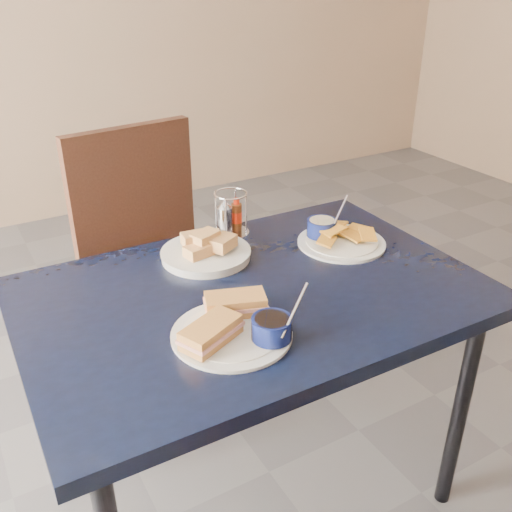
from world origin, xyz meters
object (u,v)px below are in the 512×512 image
sandwich_plate (236,325)px  bread_basket (206,250)px  dining_table (254,312)px  chair_far (154,249)px  plantain_plate (335,236)px  condiment_caddy (229,217)px

sandwich_plate → bread_basket: bearing=74.5°
dining_table → chair_far: (-0.02, 0.69, -0.11)m
chair_far → plantain_plate: 0.71m
bread_basket → chair_far: bearing=88.9°
plantain_plate → condiment_caddy: condiment_caddy is taller
sandwich_plate → condiment_caddy: (0.23, 0.48, 0.03)m
dining_table → chair_far: 0.70m
dining_table → sandwich_plate: (-0.13, -0.15, 0.09)m
dining_table → condiment_caddy: condiment_caddy is taller
chair_far → bread_basket: chair_far is taller
dining_table → bread_basket: bearing=98.0°
bread_basket → condiment_caddy: condiment_caddy is taller
chair_far → condiment_caddy: bearing=-71.2°
chair_far → plantain_plate: bearing=-57.2°
chair_far → dining_table: bearing=-88.3°
dining_table → plantain_plate: size_ratio=4.50×
plantain_plate → condiment_caddy: (-0.24, 0.21, 0.04)m
plantain_plate → chair_far: bearing=122.8°
bread_basket → plantain_plate: bearing=-14.4°
plantain_plate → condiment_caddy: 0.32m
chair_far → condiment_caddy: 0.45m
sandwich_plate → plantain_plate: size_ratio=1.16×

